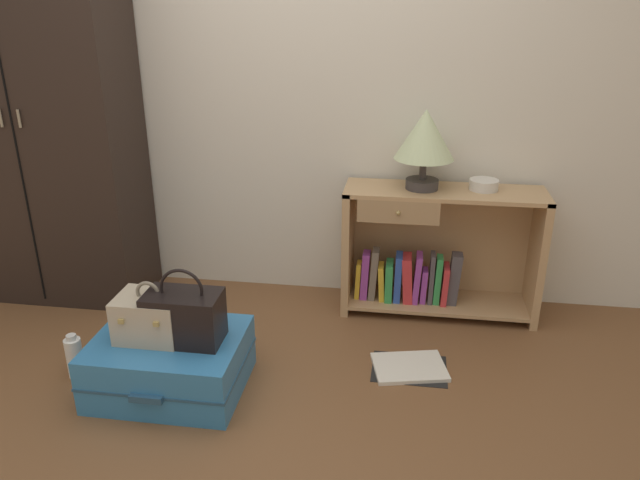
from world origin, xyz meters
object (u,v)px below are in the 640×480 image
at_px(table_lamp, 425,137).
at_px(handbag, 184,316).
at_px(bookshelf, 432,254).
at_px(train_case, 150,316).
at_px(wardrobe, 37,110).
at_px(bowl, 484,185).
at_px(suitcase_large, 170,363).
at_px(open_book_on_floor, 409,367).
at_px(bottle, 75,357).

bearing_deg(table_lamp, handbag, -137.09).
height_order(bookshelf, train_case, bookshelf).
height_order(bookshelf, table_lamp, table_lamp).
xyz_separation_m(wardrobe, handbag, (1.08, -0.86, -0.70)).
xyz_separation_m(wardrobe, train_case, (0.92, -0.85, -0.71)).
height_order(bowl, suitcase_large, bowl).
relative_size(bowl, open_book_on_floor, 0.39).
bearing_deg(train_case, bowl, 32.71).
relative_size(bookshelf, table_lamp, 2.53).
height_order(bookshelf, bowl, bowl).
bearing_deg(wardrobe, open_book_on_floor, -15.08).
height_order(bowl, handbag, bowl).
relative_size(table_lamp, suitcase_large, 0.63).
bearing_deg(handbag, bowl, 35.96).
height_order(handbag, open_book_on_floor, handbag).
height_order(table_lamp, suitcase_large, table_lamp).
height_order(wardrobe, bowl, wardrobe).
relative_size(wardrobe, bottle, 9.83).
distance_m(wardrobe, handbag, 1.54).
distance_m(table_lamp, suitcase_large, 1.64).
xyz_separation_m(train_case, bottle, (-0.40, 0.01, -0.25)).
xyz_separation_m(bowl, train_case, (-1.46, -0.94, -0.38)).
xyz_separation_m(train_case, handbag, (0.16, -0.01, 0.02)).
relative_size(handbag, bottle, 1.56).
bearing_deg(bowl, train_case, -147.29).
distance_m(handbag, bottle, 0.62).
bearing_deg(suitcase_large, train_case, 177.27).
bearing_deg(train_case, wardrobe, 137.40).
relative_size(train_case, handbag, 0.82).
bearing_deg(bottle, train_case, -2.14).
distance_m(table_lamp, handbag, 1.47).
bearing_deg(handbag, bottle, 177.61).
xyz_separation_m(wardrobe, table_lamp, (2.06, 0.06, -0.09)).
bearing_deg(bowl, handbag, -144.04).
xyz_separation_m(table_lamp, handbag, (-0.99, -0.92, -0.60)).
distance_m(suitcase_large, bottle, 0.47).
bearing_deg(bottle, open_book_on_floor, 10.44).
bearing_deg(bottle, bookshelf, 29.09).
distance_m(table_lamp, train_case, 1.59).
bearing_deg(open_book_on_floor, bottle, -169.56).
bearing_deg(bowl, bottle, -153.63).
bearing_deg(open_book_on_floor, train_case, -165.26).
bearing_deg(suitcase_large, bottle, 177.77).
xyz_separation_m(wardrobe, open_book_on_floor, (2.04, -0.55, -1.06)).
bearing_deg(table_lamp, bottle, -149.91).
bearing_deg(open_book_on_floor, wardrobe, 164.92).
bearing_deg(wardrobe, suitcase_large, -40.66).
distance_m(suitcase_large, handbag, 0.26).
bearing_deg(suitcase_large, wardrobe, 139.34).
xyz_separation_m(bowl, open_book_on_floor, (-0.33, -0.64, -0.72)).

